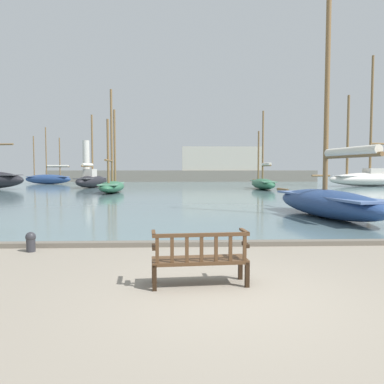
% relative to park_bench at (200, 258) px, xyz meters
% --- Properties ---
extents(ground_plane, '(160.00, 160.00, 0.00)m').
position_rel_park_bench_xyz_m(ground_plane, '(0.45, -0.61, -0.47)').
color(ground_plane, gray).
extents(harbor_water, '(100.00, 80.00, 0.08)m').
position_rel_park_bench_xyz_m(harbor_water, '(0.45, 43.39, -0.43)').
color(harbor_water, slate).
rests_on(harbor_water, ground).
extents(quay_edge_kerb, '(40.00, 0.30, 0.12)m').
position_rel_park_bench_xyz_m(quay_edge_kerb, '(0.45, 3.24, -0.41)').
color(quay_edge_kerb, '#675F54').
rests_on(quay_edge_kerb, ground).
extents(park_bench, '(1.64, 0.66, 0.92)m').
position_rel_park_bench_xyz_m(park_bench, '(0.00, 0.00, 0.00)').
color(park_bench, black).
rests_on(park_bench, ground).
extents(sailboat_far_starboard, '(3.08, 6.56, 7.38)m').
position_rel_park_bench_xyz_m(sailboat_far_starboard, '(-9.14, 32.29, 0.36)').
color(sailboat_far_starboard, black).
rests_on(sailboat_far_starboard, harbor_water).
extents(sailboat_far_port, '(12.58, 4.58, 14.13)m').
position_rel_park_bench_xyz_m(sailboat_far_port, '(21.01, 34.26, 0.63)').
color(sailboat_far_port, silver).
rests_on(sailboat_far_port, harbor_water).
extents(sailboat_outer_port, '(6.29, 2.65, 7.10)m').
position_rel_park_bench_xyz_m(sailboat_outer_port, '(-16.66, 41.33, 0.33)').
color(sailboat_outer_port, navy).
rests_on(sailboat_outer_port, harbor_water).
extents(sailboat_outer_starboard, '(1.64, 7.89, 7.27)m').
position_rel_park_bench_xyz_m(sailboat_outer_starboard, '(7.55, 28.36, 0.23)').
color(sailboat_outer_starboard, '#2D6647').
rests_on(sailboat_outer_starboard, harbor_water).
extents(sailboat_nearest_port, '(2.02, 6.38, 8.22)m').
position_rel_park_bench_xyz_m(sailboat_nearest_port, '(-5.67, 24.04, 0.27)').
color(sailboat_nearest_port, '#2D6647').
rests_on(sailboat_nearest_port, harbor_water).
extents(sailboat_nearest_starboard, '(2.93, 8.26, 8.89)m').
position_rel_park_bench_xyz_m(sailboat_nearest_starboard, '(5.46, 8.12, 0.28)').
color(sailboat_nearest_starboard, navy).
rests_on(sailboat_nearest_starboard, harbor_water).
extents(mooring_bollard, '(0.24, 0.24, 0.47)m').
position_rel_park_bench_xyz_m(mooring_bollard, '(-3.85, 2.71, -0.21)').
color(mooring_bollard, '#2D2D33').
rests_on(mooring_bollard, ground).
extents(far_breakwater, '(40.20, 2.40, 6.20)m').
position_rel_park_bench_xyz_m(far_breakwater, '(2.09, 50.26, 1.33)').
color(far_breakwater, slate).
rests_on(far_breakwater, ground).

